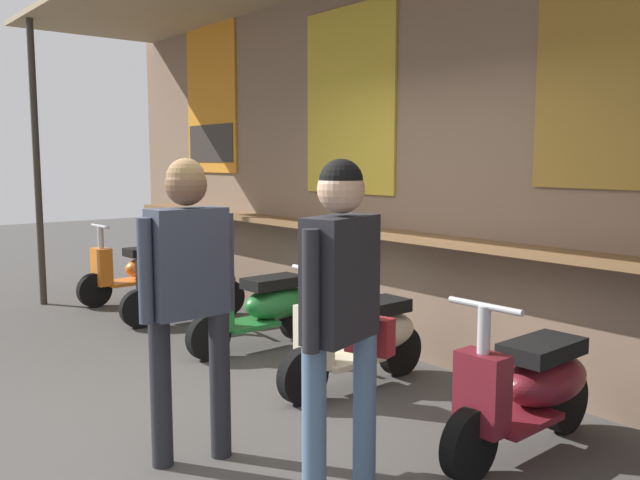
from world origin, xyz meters
name	(u,v)px	position (x,y,z in m)	size (l,w,h in m)	color
ground_plane	(246,422)	(0.00, 0.00, 0.00)	(30.65, 30.65, 0.00)	#474442
market_stall_facade	(441,138)	(-0.01, 1.89, 1.90)	(10.95, 2.17, 3.45)	#7F6651
scooter_orange	(140,269)	(-4.08, 1.08, 0.39)	(0.46, 1.40, 0.97)	orange
scooter_black	(192,285)	(-2.75, 1.08, 0.39)	(0.50, 1.40, 0.97)	black
scooter_green	(263,306)	(-1.39, 1.08, 0.39)	(0.46, 1.40, 0.97)	#237533
scooter_cream	(363,336)	(-0.04, 1.08, 0.39)	(0.46, 1.40, 0.97)	beige
scooter_maroon	(530,387)	(1.42, 1.08, 0.39)	(0.46, 1.40, 0.97)	maroon
shopper_with_handbag	(342,296)	(1.18, -0.19, 1.07)	(0.41, 0.67, 1.73)	slate
shopper_browsing	(188,276)	(0.28, -0.55, 1.08)	(0.23, 0.59, 1.74)	#232328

